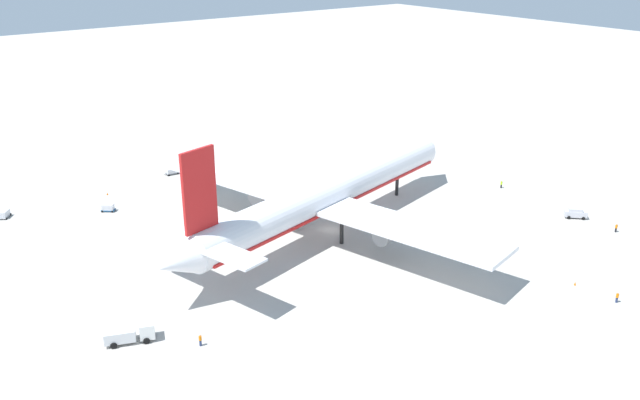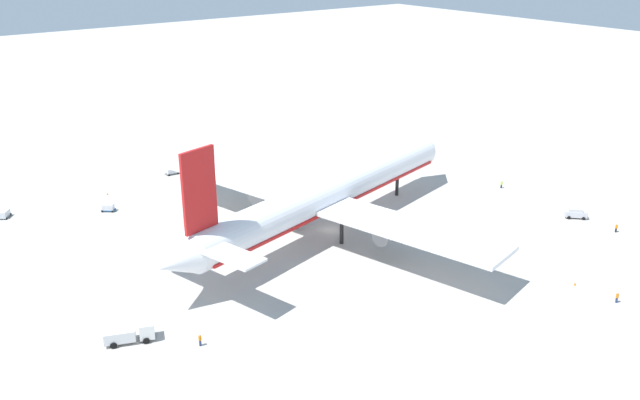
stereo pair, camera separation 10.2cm
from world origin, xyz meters
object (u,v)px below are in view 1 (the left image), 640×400
object	(u,v)px
service_van	(575,213)
traffic_cone_3	(107,194)
ground_worker_2	(200,340)
airliner	(325,195)
traffic_cone_0	(235,164)
traffic_cone_2	(575,284)
baggage_cart_2	(108,207)
ground_worker_3	(616,228)
baggage_cart_1	(172,171)
ground_worker_0	(617,297)
ground_worker_4	(501,184)
baggage_cart_0	(4,214)
traffic_cone_1	(223,164)
service_truck_1	(131,333)

from	to	relation	value
service_van	traffic_cone_3	world-z (taller)	service_van
service_van	ground_worker_2	distance (m)	77.39
airliner	traffic_cone_0	distance (m)	43.50
traffic_cone_0	traffic_cone_2	xyz separation A→B (m)	(12.63, -81.54, 0.00)
ground_worker_2	traffic_cone_0	xyz separation A→B (m)	(41.20, 61.24, -0.61)
baggage_cart_2	ground_worker_3	world-z (taller)	ground_worker_3
baggage_cart_1	traffic_cone_0	size ratio (longest dim) A/B	6.27
baggage_cart_2	ground_worker_0	distance (m)	91.92
ground_worker_0	traffic_cone_0	bearing A→B (deg)	98.31
ground_worker_2	ground_worker_3	xyz separation A→B (m)	(77.27, -13.20, -0.06)
baggage_cart_2	traffic_cone_0	world-z (taller)	baggage_cart_2
airliner	ground_worker_2	world-z (taller)	airliner
ground_worker_0	ground_worker_4	bearing A→B (deg)	58.84
baggage_cart_2	ground_worker_0	bearing A→B (deg)	-59.48
baggage_cart_2	traffic_cone_0	distance (m)	34.99
baggage_cart_0	baggage_cart_2	world-z (taller)	baggage_cart_2
ground_worker_3	ground_worker_2	bearing A→B (deg)	170.31
baggage_cart_2	traffic_cone_2	size ratio (longest dim) A/B	5.35
ground_worker_2	traffic_cone_2	xyz separation A→B (m)	(53.83, -20.30, -0.61)
traffic_cone_1	service_truck_1	bearing A→B (deg)	-129.12
baggage_cart_0	traffic_cone_3	distance (m)	20.02
ground_worker_2	traffic_cone_1	xyz separation A→B (m)	(39.35, 63.28, -0.61)
service_van	ground_worker_0	bearing A→B (deg)	-136.26
service_van	baggage_cart_0	xyz separation A→B (m)	(-86.78, 65.95, -0.27)
traffic_cone_1	traffic_cone_2	bearing A→B (deg)	-80.17
service_truck_1	traffic_cone_2	world-z (taller)	service_truck_1
baggage_cart_0	traffic_cone_2	world-z (taller)	baggage_cart_0
traffic_cone_0	traffic_cone_2	distance (m)	82.51
traffic_cone_3	traffic_cone_2	bearing A→B (deg)	-61.88
airliner	baggage_cart_2	world-z (taller)	airliner
service_van	airliner	bearing A→B (deg)	150.75
traffic_cone_1	traffic_cone_2	size ratio (longest dim) A/B	1.00
ground_worker_0	traffic_cone_3	world-z (taller)	ground_worker_0
baggage_cart_1	ground_worker_4	xyz separation A→B (m)	(52.06, -50.38, 0.08)
ground_worker_2	traffic_cone_1	world-z (taller)	ground_worker_2
traffic_cone_2	ground_worker_4	bearing A→B (deg)	53.87
airliner	ground_worker_3	xyz separation A→B (m)	(42.12, -31.92, -6.38)
service_truck_1	baggage_cart_0	size ratio (longest dim) A/B	2.21
traffic_cone_0	ground_worker_2	bearing A→B (deg)	-123.93
traffic_cone_0	traffic_cone_3	distance (m)	30.72
baggage_cart_0	baggage_cart_2	size ratio (longest dim) A/B	1.06
airliner	traffic_cone_2	size ratio (longest dim) A/B	135.97
service_van	ground_worker_0	xyz separation A→B (m)	(-23.16, -22.17, -0.19)
traffic_cone_0	traffic_cone_3	bearing A→B (deg)	-179.25
service_van	traffic_cone_1	distance (m)	77.97
baggage_cart_1	ground_worker_3	world-z (taller)	ground_worker_3
service_truck_1	baggage_cart_1	bearing A→B (deg)	59.83
baggage_cart_1	traffic_cone_1	bearing A→B (deg)	-5.15
baggage_cart_2	ground_worker_0	world-z (taller)	ground_worker_0
ground_worker_3	traffic_cone_3	size ratio (longest dim) A/B	2.98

